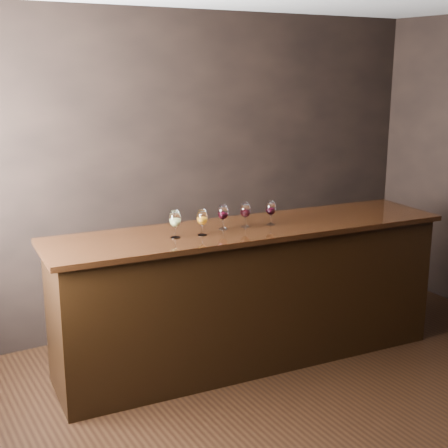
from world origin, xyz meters
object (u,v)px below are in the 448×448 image
glass_amber (202,218)px  glass_red_a (223,213)px  glass_red_b (245,211)px  glass_red_c (271,209)px  back_bar_shelf (210,280)px  bar_counter (250,297)px  glass_white (175,220)px

glass_amber → glass_red_a: size_ratio=1.02×
glass_red_b → glass_red_c: 0.21m
back_bar_shelf → glass_red_a: glass_red_a is taller
bar_counter → glass_red_c: 0.72m
bar_counter → back_bar_shelf: bar_counter is taller
glass_white → glass_amber: size_ratio=1.05×
bar_counter → glass_red_b: (-0.04, 0.01, 0.71)m
bar_counter → glass_red_a: glass_red_a is taller
bar_counter → glass_amber: 0.84m
glass_amber → glass_red_b: (0.40, 0.04, -0.00)m
back_bar_shelf → glass_red_a: 1.24m
glass_red_b → glass_red_c: (0.21, -0.04, -0.00)m
glass_white → glass_amber: (0.20, -0.04, -0.01)m
glass_amber → glass_red_c: bearing=0.5°
back_bar_shelf → glass_red_b: bearing=-101.0°
bar_counter → back_bar_shelf: size_ratio=1.41×
bar_counter → glass_red_a: bearing=175.7°
back_bar_shelf → glass_red_b: glass_red_b is taller
bar_counter → glass_amber: (-0.44, -0.03, 0.71)m
glass_red_b → glass_red_c: size_ratio=1.01×
glass_red_b → back_bar_shelf: bearing=79.0°
glass_amber → glass_red_c: size_ratio=1.02×
back_bar_shelf → glass_white: glass_white is taller
bar_counter → glass_red_b: glass_red_b is taller
glass_white → glass_red_a: glass_white is taller
glass_red_a → glass_red_c: size_ratio=1.00×
glass_white → glass_red_c: 0.81m
glass_red_a → glass_red_b: glass_red_b is taller
glass_white → glass_red_c: bearing=-2.1°
bar_counter → glass_amber: glass_amber is taller
glass_red_a → glass_red_b: bearing=-8.4°
glass_red_c → bar_counter: bearing=170.9°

